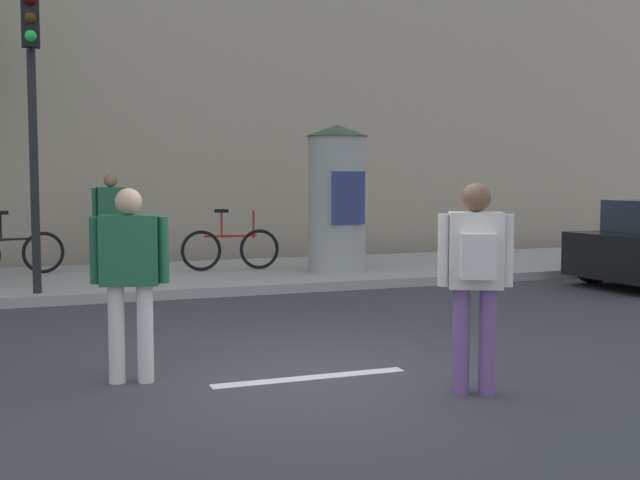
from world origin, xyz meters
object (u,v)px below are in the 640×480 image
Objects in this scene: poster_column at (337,197)px; pedestrian_in_dark_shirt at (476,269)px; bicycle_leaning at (231,248)px; bicycle_upright at (11,252)px; traffic_light at (32,93)px; pedestrian_near_pole at (130,268)px; pedestrian_tallest at (111,213)px.

poster_column is 7.56m from pedestrian_in_dark_shirt.
bicycle_upright is at bearing 171.71° from bicycle_leaning.
pedestrian_near_pole is at bearing -81.93° from traffic_light.
bicycle_leaning is (1.99, -0.64, -0.63)m from pedestrian_tallest.
traffic_light is 5.35m from poster_column.
traffic_light is at bearing -81.62° from bicycle_upright.
pedestrian_near_pole reaches higher than bicycle_upright.
poster_column is at bearing -14.21° from bicycle_upright.
bicycle_leaning is (-1.72, 0.83, -0.91)m from poster_column.
poster_column is 5.62m from bicycle_upright.
bicycle_leaning is at bearing -17.74° from pedestrian_tallest.
bicycle_leaning is (3.29, 1.94, -2.43)m from traffic_light.
pedestrian_near_pole is 7.40m from bicycle_upright.
pedestrian_tallest is 2.19m from bicycle_leaning.
pedestrian_in_dark_shirt is 1.01× the size of pedestrian_tallest.
pedestrian_tallest reaches higher than pedestrian_in_dark_shirt.
poster_column is 1.45× the size of bicycle_leaning.
poster_column is 1.47× the size of pedestrian_in_dark_shirt.
pedestrian_near_pole is at bearing -111.00° from bicycle_leaning.
traffic_light reaches higher than poster_column.
bicycle_leaning is 1.02× the size of bicycle_upright.
pedestrian_in_dark_shirt reaches higher than bicycle_upright.
pedestrian_in_dark_shirt is at bearing -62.34° from traffic_light.
bicycle_leaning is at bearing 154.27° from poster_column.
pedestrian_near_pole is (-4.32, -5.95, -0.45)m from poster_column.
traffic_light is 1.63× the size of poster_column.
pedestrian_near_pole is at bearing -81.82° from bicycle_upright.
pedestrian_in_dark_shirt reaches higher than pedestrian_near_pole.
bicycle_upright is (-5.37, 1.36, -0.91)m from poster_column.
poster_column reaches higher than pedestrian_in_dark_shirt.
bicycle_upright is at bearing -176.35° from pedestrian_tallest.
traffic_light is 2.47× the size of pedestrian_near_pole.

